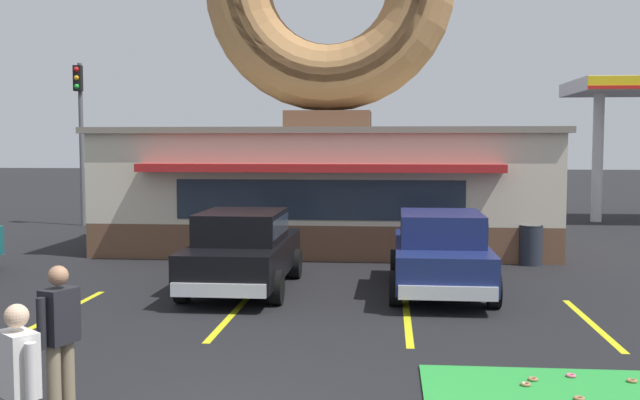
# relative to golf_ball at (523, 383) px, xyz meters

# --- Properties ---
(donut_shop_building) EXTENTS (12.30, 6.75, 10.96)m
(donut_shop_building) POSITION_rel_golf_ball_xyz_m (-3.36, 12.34, 3.69)
(donut_shop_building) COLOR brown
(donut_shop_building) RESTS_ON ground
(putting_mat) EXTENTS (3.61, 1.44, 0.03)m
(putting_mat) POSITION_rel_golf_ball_xyz_m (0.59, 0.01, -0.04)
(putting_mat) COLOR green
(putting_mat) RESTS_ON ground
(mini_donut_near_left) EXTENTS (0.13, 0.13, 0.04)m
(mini_donut_near_left) POSITION_rel_golf_ball_xyz_m (0.03, -0.02, -0.00)
(mini_donut_near_left) COLOR #A5724C
(mini_donut_near_left) RESTS_ON putting_mat
(mini_donut_mid_left) EXTENTS (0.13, 0.13, 0.04)m
(mini_donut_mid_left) POSITION_rel_golf_ball_xyz_m (1.35, 0.24, -0.00)
(mini_donut_mid_left) COLOR #A5724C
(mini_donut_mid_left) RESTS_ON putting_mat
(mini_donut_mid_centre) EXTENTS (0.13, 0.13, 0.04)m
(mini_donut_mid_centre) POSITION_rel_golf_ball_xyz_m (0.54, -0.47, -0.00)
(mini_donut_mid_centre) COLOR #A5724C
(mini_donut_mid_centre) RESTS_ON putting_mat
(mini_donut_mid_right) EXTENTS (0.13, 0.13, 0.04)m
(mini_donut_mid_right) POSITION_rel_golf_ball_xyz_m (0.65, 0.38, -0.00)
(mini_donut_mid_right) COLOR #D8667F
(mini_donut_mid_right) RESTS_ON putting_mat
(mini_donut_far_left) EXTENTS (0.13, 0.13, 0.04)m
(mini_donut_far_left) POSITION_rel_golf_ball_xyz_m (0.15, 0.19, -0.00)
(mini_donut_far_left) COLOR #A5724C
(mini_donut_far_left) RESTS_ON putting_mat
(golf_ball) EXTENTS (0.04, 0.04, 0.04)m
(golf_ball) POSITION_rel_golf_ball_xyz_m (0.00, 0.00, 0.00)
(golf_ball) COLOR white
(golf_ball) RESTS_ON putting_mat
(car_black) EXTENTS (1.99, 4.56, 1.60)m
(car_black) POSITION_rel_golf_ball_xyz_m (-4.54, 5.65, 0.82)
(car_black) COLOR black
(car_black) RESTS_ON ground
(car_navy) EXTENTS (2.01, 4.57, 1.60)m
(car_navy) POSITION_rel_golf_ball_xyz_m (-0.61, 5.77, 0.82)
(car_navy) COLOR navy
(car_navy) RESTS_ON ground
(pedestrian_leather_jacket_man) EXTENTS (0.36, 0.56, 1.65)m
(pedestrian_leather_jacket_man) POSITION_rel_golf_ball_xyz_m (-5.14, -1.44, 0.86)
(pedestrian_leather_jacket_man) COLOR #7F7056
(pedestrian_leather_jacket_man) RESTS_ON ground
(pedestrian_beanie_man) EXTENTS (0.48, 0.43, 1.58)m
(pedestrian_beanie_man) POSITION_rel_golf_ball_xyz_m (-4.79, -3.02, 0.82)
(pedestrian_beanie_man) COLOR #7F7056
(pedestrian_beanie_man) RESTS_ON ground
(trash_bin) EXTENTS (0.57, 0.57, 0.97)m
(trash_bin) POSITION_rel_golf_ball_xyz_m (1.81, 9.39, 0.45)
(trash_bin) COLOR #232833
(trash_bin) RESTS_ON ground
(traffic_light_pole) EXTENTS (0.28, 0.47, 5.80)m
(traffic_light_pole) POSITION_rel_golf_ball_xyz_m (-12.61, 16.85, 3.66)
(traffic_light_pole) COLOR #595B60
(traffic_light_pole) RESTS_ON ground
(parking_stripe_left) EXTENTS (0.12, 3.60, 0.01)m
(parking_stripe_left) POSITION_rel_golf_ball_xyz_m (-7.31, 3.40, -0.05)
(parking_stripe_left) COLOR yellow
(parking_stripe_left) RESTS_ON ground
(parking_stripe_mid_left) EXTENTS (0.12, 3.60, 0.01)m
(parking_stripe_mid_left) POSITION_rel_golf_ball_xyz_m (-4.31, 3.40, -0.05)
(parking_stripe_mid_left) COLOR yellow
(parking_stripe_mid_left) RESTS_ON ground
(parking_stripe_centre) EXTENTS (0.12, 3.60, 0.01)m
(parking_stripe_centre) POSITION_rel_golf_ball_xyz_m (-1.31, 3.40, -0.05)
(parking_stripe_centre) COLOR yellow
(parking_stripe_centre) RESTS_ON ground
(parking_stripe_mid_right) EXTENTS (0.12, 3.60, 0.01)m
(parking_stripe_mid_right) POSITION_rel_golf_ball_xyz_m (1.69, 3.40, -0.05)
(parking_stripe_mid_right) COLOR yellow
(parking_stripe_mid_right) RESTS_ON ground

